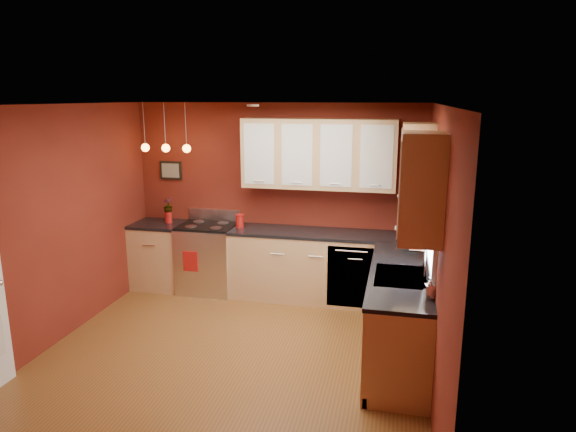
% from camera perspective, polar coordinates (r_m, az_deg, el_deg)
% --- Properties ---
extents(floor, '(4.20, 4.20, 0.00)m').
position_cam_1_polar(floor, '(5.61, -6.43, -15.43)').
color(floor, brown).
rests_on(floor, ground).
extents(ceiling, '(4.00, 4.20, 0.02)m').
position_cam_1_polar(ceiling, '(4.93, -7.22, 12.16)').
color(ceiling, beige).
rests_on(ceiling, wall_back).
extents(wall_back, '(4.00, 0.02, 2.60)m').
position_cam_1_polar(wall_back, '(7.08, -1.23, 1.93)').
color(wall_back, maroon).
rests_on(wall_back, floor).
extents(wall_front, '(4.00, 0.02, 2.60)m').
position_cam_1_polar(wall_front, '(3.33, -18.97, -12.00)').
color(wall_front, maroon).
rests_on(wall_front, floor).
extents(wall_left, '(0.02, 4.20, 2.60)m').
position_cam_1_polar(wall_left, '(6.07, -24.95, -1.22)').
color(wall_left, maroon).
rests_on(wall_left, floor).
extents(wall_right, '(0.02, 4.20, 2.60)m').
position_cam_1_polar(wall_right, '(4.86, 16.13, -3.84)').
color(wall_right, maroon).
rests_on(wall_right, floor).
extents(base_cabinets_back_left, '(0.70, 0.60, 0.90)m').
position_cam_1_polar(base_cabinets_back_left, '(7.58, -14.01, -4.35)').
color(base_cabinets_back_left, tan).
rests_on(base_cabinets_back_left, floor).
extents(base_cabinets_back_right, '(2.54, 0.60, 0.90)m').
position_cam_1_polar(base_cabinets_back_right, '(6.88, 4.15, -5.77)').
color(base_cabinets_back_right, tan).
rests_on(base_cabinets_back_right, floor).
extents(base_cabinets_right, '(0.60, 2.10, 0.90)m').
position_cam_1_polar(base_cabinets_right, '(5.56, 12.16, -10.76)').
color(base_cabinets_right, tan).
rests_on(base_cabinets_right, floor).
extents(counter_back_left, '(0.70, 0.62, 0.04)m').
position_cam_1_polar(counter_back_left, '(7.45, -14.20, -0.90)').
color(counter_back_left, black).
rests_on(counter_back_left, base_cabinets_back_left).
extents(counter_back_right, '(2.54, 0.62, 0.04)m').
position_cam_1_polar(counter_back_right, '(6.75, 4.22, -1.99)').
color(counter_back_right, black).
rests_on(counter_back_right, base_cabinets_back_right).
extents(counter_right, '(0.62, 2.10, 0.04)m').
position_cam_1_polar(counter_right, '(5.39, 12.40, -6.18)').
color(counter_right, black).
rests_on(counter_right, base_cabinets_right).
extents(gas_range, '(0.76, 0.64, 1.11)m').
position_cam_1_polar(gas_range, '(7.28, -8.84, -4.57)').
color(gas_range, silver).
rests_on(gas_range, floor).
extents(dishwasher_front, '(0.60, 0.02, 0.80)m').
position_cam_1_polar(dishwasher_front, '(6.57, 6.99, -6.76)').
color(dishwasher_front, silver).
rests_on(dishwasher_front, base_cabinets_back_right).
extents(sink, '(0.50, 0.70, 0.33)m').
position_cam_1_polar(sink, '(5.25, 12.41, -6.77)').
color(sink, '#949399').
rests_on(sink, counter_right).
extents(window, '(0.06, 1.02, 1.22)m').
position_cam_1_polar(window, '(5.06, 15.93, 1.37)').
color(window, white).
rests_on(window, wall_right).
extents(upper_cabinets_back, '(2.00, 0.35, 0.90)m').
position_cam_1_polar(upper_cabinets_back, '(6.70, 3.41, 6.89)').
color(upper_cabinets_back, tan).
rests_on(upper_cabinets_back, wall_back).
extents(upper_cabinets_right, '(0.35, 1.95, 0.90)m').
position_cam_1_polar(upper_cabinets_right, '(5.03, 14.39, 4.43)').
color(upper_cabinets_right, tan).
rests_on(upper_cabinets_right, wall_right).
extents(wall_picture, '(0.32, 0.03, 0.26)m').
position_cam_1_polar(wall_picture, '(7.52, -12.88, 4.97)').
color(wall_picture, black).
rests_on(wall_picture, wall_back).
extents(pendant_lights, '(0.71, 0.11, 0.66)m').
position_cam_1_polar(pendant_lights, '(7.14, -13.43, 7.42)').
color(pendant_lights, '#949399').
rests_on(pendant_lights, ceiling).
extents(red_canister, '(0.12, 0.12, 0.18)m').
position_cam_1_polar(red_canister, '(6.98, -5.38, -0.54)').
color(red_canister, '#A81512').
rests_on(red_canister, counter_back_right).
extents(red_vase, '(0.10, 0.10, 0.16)m').
position_cam_1_polar(red_vase, '(7.41, -13.13, -0.14)').
color(red_vase, '#A81512').
rests_on(red_vase, counter_back_left).
extents(flowers, '(0.16, 0.16, 0.22)m').
position_cam_1_polar(flowers, '(7.37, -13.20, 1.15)').
color(flowers, '#A81512').
rests_on(flowers, red_vase).
extents(coffee_maker, '(0.20, 0.20, 0.25)m').
position_cam_1_polar(coffee_maker, '(6.71, 13.61, -1.22)').
color(coffee_maker, black).
rests_on(coffee_maker, counter_back_right).
extents(soap_pump, '(0.11, 0.11, 0.19)m').
position_cam_1_polar(soap_pump, '(4.71, 15.48, -7.72)').
color(soap_pump, silver).
rests_on(soap_pump, counter_right).
extents(dish_towel, '(0.20, 0.01, 0.28)m').
position_cam_1_polar(dish_towel, '(7.02, -10.81, -4.98)').
color(dish_towel, '#A81512').
rests_on(dish_towel, gas_range).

